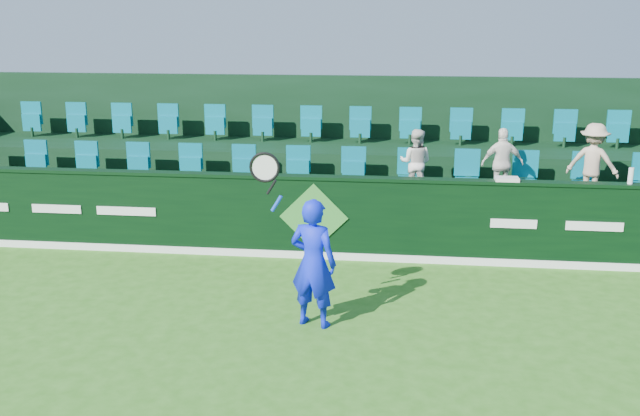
# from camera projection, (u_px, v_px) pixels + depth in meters

# --- Properties ---
(ground) EXTENTS (60.00, 60.00, 0.00)m
(ground) POSITION_uv_depth(u_px,v_px,m) (269.00, 375.00, 7.75)
(ground) COLOR #2B6718
(ground) RESTS_ON ground
(sponsor_hoarding) EXTENTS (16.00, 0.25, 1.35)m
(sponsor_hoarding) POSITION_uv_depth(u_px,v_px,m) (315.00, 217.00, 11.41)
(sponsor_hoarding) COLOR black
(sponsor_hoarding) RESTS_ON ground
(stand_tier_front) EXTENTS (16.00, 2.00, 0.80)m
(stand_tier_front) POSITION_uv_depth(u_px,v_px,m) (323.00, 215.00, 12.54)
(stand_tier_front) COLOR black
(stand_tier_front) RESTS_ON ground
(stand_tier_back) EXTENTS (16.00, 1.80, 1.30)m
(stand_tier_back) POSITION_uv_depth(u_px,v_px,m) (333.00, 178.00, 14.30)
(stand_tier_back) COLOR black
(stand_tier_back) RESTS_ON ground
(stand_rear) EXTENTS (16.00, 4.10, 2.60)m
(stand_rear) POSITION_uv_depth(u_px,v_px,m) (336.00, 146.00, 14.58)
(stand_rear) COLOR black
(stand_rear) RESTS_ON ground
(seat_row_front) EXTENTS (13.50, 0.50, 0.60)m
(seat_row_front) POSITION_uv_depth(u_px,v_px,m) (325.00, 171.00, 12.74)
(seat_row_front) COLOR #056C7F
(seat_row_front) RESTS_ON stand_tier_front
(seat_row_back) EXTENTS (13.50, 0.50, 0.60)m
(seat_row_back) POSITION_uv_depth(u_px,v_px,m) (335.00, 129.00, 14.34)
(seat_row_back) COLOR #056C7F
(seat_row_back) RESTS_ON stand_tier_back
(tennis_player) EXTENTS (1.17, 0.54, 2.30)m
(tennis_player) POSITION_uv_depth(u_px,v_px,m) (313.00, 262.00, 8.82)
(tennis_player) COLOR #0D1EEB
(tennis_player) RESTS_ON ground
(spectator_left) EXTENTS (0.64, 0.55, 1.15)m
(spectator_left) POSITION_uv_depth(u_px,v_px,m) (415.00, 163.00, 12.12)
(spectator_left) COLOR silver
(spectator_left) RESTS_ON stand_tier_front
(spectator_middle) EXTENTS (0.72, 0.35, 1.19)m
(spectator_middle) POSITION_uv_depth(u_px,v_px,m) (502.00, 163.00, 11.95)
(spectator_middle) COLOR white
(spectator_middle) RESTS_ON stand_tier_front
(spectator_right) EXTENTS (0.96, 0.78, 1.30)m
(spectator_right) POSITION_uv_depth(u_px,v_px,m) (593.00, 162.00, 11.77)
(spectator_right) COLOR tan
(spectator_right) RESTS_ON stand_tier_front
(towel) EXTENTS (0.36, 0.23, 0.05)m
(towel) POSITION_uv_depth(u_px,v_px,m) (507.00, 179.00, 10.89)
(towel) COLOR silver
(towel) RESTS_ON sponsor_hoarding
(drinks_bottle) EXTENTS (0.08, 0.08, 0.25)m
(drinks_bottle) POSITION_uv_depth(u_px,v_px,m) (631.00, 176.00, 10.66)
(drinks_bottle) COLOR white
(drinks_bottle) RESTS_ON sponsor_hoarding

